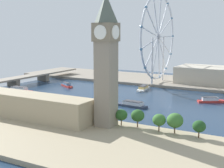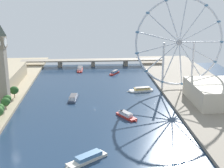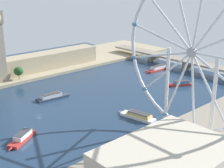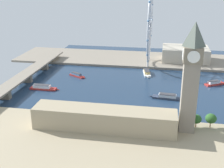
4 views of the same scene
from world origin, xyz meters
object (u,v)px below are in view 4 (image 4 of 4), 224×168
at_px(river_bridge, 25,76).
at_px(tour_boat_5, 147,73).
at_px(ferris_wheel, 150,25).
at_px(tour_boat_2, 43,87).
at_px(riverside_hall, 185,54).
at_px(tour_boat_0, 77,75).
at_px(tour_boat_1, 214,83).
at_px(parliament_block, 104,119).
at_px(clock_tower, 191,77).
at_px(tour_boat_3, 166,97).

xyz_separation_m(river_bridge, tour_boat_5, (56.69, -145.59, -6.15)).
xyz_separation_m(ferris_wheel, tour_boat_2, (-120.45, 114.08, -55.88)).
xyz_separation_m(riverside_hall, tour_boat_0, (-95.13, 141.94, -10.93)).
xyz_separation_m(riverside_hall, tour_boat_1, (-96.73, -29.83, -10.80)).
relative_size(river_bridge, tour_boat_1, 8.60).
bearing_deg(parliament_block, riverside_hall, -18.67).
xyz_separation_m(ferris_wheel, riverside_hall, (26.03, -53.39, -45.27)).
distance_m(clock_tower, parliament_block, 77.18).
xyz_separation_m(river_bridge, tour_boat_2, (-20.48, -30.96, -5.94)).
xyz_separation_m(clock_tower, tour_boat_0, (126.09, 130.48, -47.20)).
height_order(parliament_block, tour_boat_5, parliament_block).
height_order(tour_boat_0, tour_boat_2, tour_boat_2).
relative_size(parliament_block, tour_boat_0, 4.68).
bearing_deg(tour_boat_0, ferris_wheel, 68.26).
height_order(tour_boat_0, tour_boat_5, tour_boat_5).
bearing_deg(riverside_hall, ferris_wheel, 115.99).
bearing_deg(tour_boat_0, riverside_hall, 64.12).
bearing_deg(tour_boat_3, tour_boat_1, -131.69).
xyz_separation_m(tour_boat_1, tour_boat_2, (-49.75, 197.31, 0.19)).
bearing_deg(tour_boat_1, river_bridge, 156.16).
distance_m(riverside_hall, tour_boat_0, 171.22).
xyz_separation_m(parliament_block, tour_boat_1, (134.96, -108.13, -9.92)).
relative_size(clock_tower, tour_boat_5, 2.64).
bearing_deg(tour_boat_5, parliament_block, -18.40).
bearing_deg(clock_tower, ferris_wheel, 12.12).
relative_size(ferris_wheel, tour_boat_2, 3.02).
xyz_separation_m(clock_tower, parliament_block, (-10.46, 66.83, -37.15)).
height_order(clock_tower, tour_boat_5, clock_tower).
xyz_separation_m(tour_boat_1, tour_boat_3, (-52.98, 56.99, 0.09)).
bearing_deg(clock_tower, tour_boat_0, 45.98).
xyz_separation_m(river_bridge, tour_boat_1, (29.27, -228.27, -6.13)).
height_order(parliament_block, ferris_wheel, ferris_wheel).
bearing_deg(river_bridge, parliament_block, -131.34).
bearing_deg(parliament_block, tour_boat_5, -8.91).
relative_size(parliament_block, ferris_wheel, 1.09).
bearing_deg(riverside_hall, tour_boat_5, 142.67).
height_order(clock_tower, parliament_block, clock_tower).
relative_size(parliament_block, riverside_hall, 1.74).
height_order(clock_tower, tour_boat_1, clock_tower).
bearing_deg(tour_boat_3, parliament_block, 63.44).
distance_m(ferris_wheel, tour_boat_5, 70.85).
relative_size(tour_boat_1, tour_boat_3, 0.79).
xyz_separation_m(riverside_hall, tour_boat_2, (-146.48, 167.47, -10.61)).
bearing_deg(tour_boat_0, tour_boat_1, 29.76).
distance_m(river_bridge, tour_boat_3, 173.02).
distance_m(clock_tower, tour_boat_5, 164.34).
bearing_deg(parliament_block, tour_boat_2, 46.30).
distance_m(tour_boat_2, tour_boat_5, 138.18).
height_order(riverside_hall, tour_boat_0, riverside_hall).
height_order(tour_boat_1, tour_boat_2, tour_boat_2).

